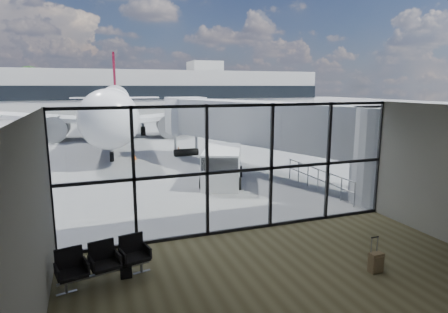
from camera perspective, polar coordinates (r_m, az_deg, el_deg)
ground at (r=52.14m, az=-14.72°, el=4.70°), size 220.00×220.00×0.00m
lounge_shell at (r=8.75m, az=14.68°, el=-5.75°), size 12.02×8.01×4.51m
glass_curtain_wall at (r=12.94m, az=2.46°, el=-1.95°), size 12.10×0.12×4.50m
jet_bridge at (r=21.25m, az=7.38°, el=4.31°), size 8.00×16.50×4.33m
apron_railing at (r=18.93m, az=14.12°, el=-2.98°), size 0.06×5.46×1.11m
far_terminal at (r=73.76m, az=-17.03°, el=9.50°), size 80.00×12.20×11.00m
tree_5 at (r=84.28m, az=-27.48°, el=10.00°), size 6.27×6.27×9.03m
seating_row at (r=10.68m, az=-17.88°, el=-14.72°), size 2.39×1.16×1.06m
backpack at (r=10.79m, az=-14.71°, el=-16.44°), size 0.31×0.28×0.45m
suitcase at (r=11.48m, az=22.17°, el=-14.71°), size 0.37×0.28×1.00m
airliner at (r=40.95m, az=-16.45°, el=7.29°), size 32.82×38.10×9.82m
service_van at (r=19.75m, az=-0.29°, el=-1.42°), size 3.38×4.61×1.84m
belt_loader at (r=32.23m, az=-29.27°, el=1.29°), size 1.88×4.00×1.78m
traffic_cone_a at (r=27.05m, az=-13.63°, el=0.13°), size 0.41×0.41×0.58m
traffic_cone_b at (r=27.22m, az=-1.60°, el=0.58°), size 0.47×0.47×0.67m
traffic_cone_c at (r=28.36m, az=-6.94°, el=0.90°), size 0.46×0.46×0.65m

